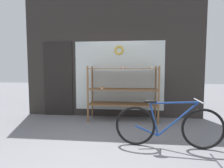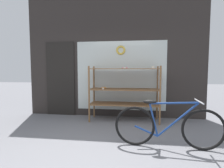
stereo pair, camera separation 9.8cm
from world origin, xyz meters
The scene contains 4 objects.
ground_plane centered at (0.00, 0.00, 0.00)m, with size 30.00×30.00×0.00m, color slate.
storefront_facade centered at (-0.04, 2.53, 1.81)m, with size 4.95×0.13×3.74m.
display_case centered at (0.33, 2.11, 0.84)m, with size 1.77×0.57×1.41m.
bicycle centered at (1.14, 0.61, 0.37)m, with size 1.79×0.46×0.82m.
Camera 2 is at (0.60, -2.34, 1.30)m, focal length 28.00 mm.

